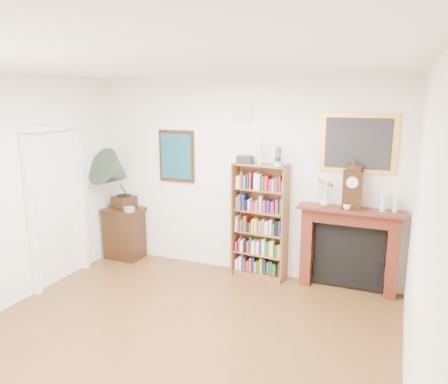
% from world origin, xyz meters
% --- Properties ---
extents(room, '(4.51, 5.01, 2.81)m').
position_xyz_m(room, '(0.00, 0.00, 1.40)').
color(room, brown).
rests_on(room, ground).
extents(door_casing, '(0.08, 1.02, 2.17)m').
position_xyz_m(door_casing, '(-2.21, 1.20, 1.26)').
color(door_casing, white).
rests_on(door_casing, left_wall).
extents(teal_poster, '(0.58, 0.04, 0.78)m').
position_xyz_m(teal_poster, '(-1.05, 2.48, 1.65)').
color(teal_poster, black).
rests_on(teal_poster, back_wall).
extents(small_picture, '(0.26, 0.04, 0.30)m').
position_xyz_m(small_picture, '(0.00, 2.48, 2.35)').
color(small_picture, white).
rests_on(small_picture, back_wall).
extents(gilt_painting, '(0.95, 0.04, 0.75)m').
position_xyz_m(gilt_painting, '(1.55, 2.48, 1.95)').
color(gilt_painting, gold).
rests_on(gilt_painting, back_wall).
extents(bookshelf, '(0.78, 0.34, 1.88)m').
position_xyz_m(bookshelf, '(0.31, 2.35, 0.91)').
color(bookshelf, brown).
rests_on(bookshelf, floor).
extents(side_cabinet, '(0.60, 0.44, 0.81)m').
position_xyz_m(side_cabinet, '(-1.90, 2.26, 0.41)').
color(side_cabinet, black).
rests_on(side_cabinet, floor).
extents(fireplace, '(1.35, 0.35, 1.13)m').
position_xyz_m(fireplace, '(1.53, 2.40, 0.66)').
color(fireplace, '#4C1A11').
rests_on(fireplace, floor).
extents(gramophone, '(0.77, 0.87, 0.97)m').
position_xyz_m(gramophone, '(-1.93, 2.17, 1.36)').
color(gramophone, black).
rests_on(gramophone, side_cabinet).
extents(cd_stack, '(0.16, 0.16, 0.08)m').
position_xyz_m(cd_stack, '(-1.70, 2.13, 0.85)').
color(cd_stack, '#AFAEBA').
rests_on(cd_stack, side_cabinet).
extents(mantel_clock, '(0.25, 0.16, 0.56)m').
position_xyz_m(mantel_clock, '(1.53, 2.34, 1.40)').
color(mantel_clock, black).
rests_on(mantel_clock, fireplace).
extents(flower_vase, '(0.14, 0.14, 0.14)m').
position_xyz_m(flower_vase, '(1.20, 2.32, 1.20)').
color(flower_vase, silver).
rests_on(flower_vase, fireplace).
extents(teacup, '(0.12, 0.12, 0.07)m').
position_xyz_m(teacup, '(1.49, 2.27, 1.17)').
color(teacup, silver).
rests_on(teacup, fireplace).
extents(bottle_left, '(0.07, 0.07, 0.24)m').
position_xyz_m(bottle_left, '(1.91, 2.36, 1.25)').
color(bottle_left, silver).
rests_on(bottle_left, fireplace).
extents(bottle_right, '(0.06, 0.06, 0.20)m').
position_xyz_m(bottle_right, '(2.05, 2.38, 1.23)').
color(bottle_right, silver).
rests_on(bottle_right, fireplace).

